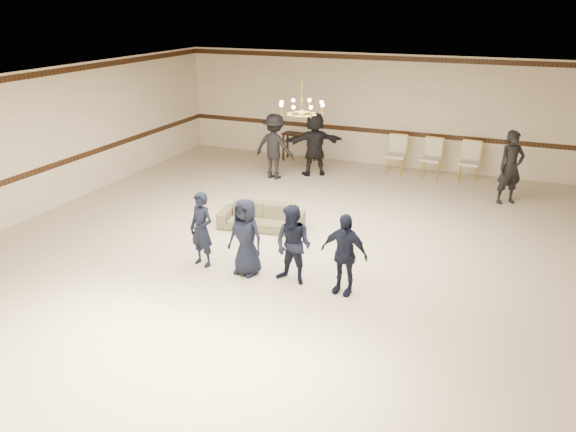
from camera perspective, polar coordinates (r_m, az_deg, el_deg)
name	(u,v)px	position (r m, az deg, el deg)	size (l,w,h in m)	color
room	(281,176)	(10.22, -0.69, 4.15)	(12.01, 14.01, 3.21)	beige
chair_rail	(375,131)	(16.81, 8.89, 8.58)	(12.00, 0.02, 0.14)	#351F0F
crown_molding	(379,58)	(16.49, 9.31, 15.65)	(12.00, 0.02, 0.14)	#351F0F
chandelier	(302,97)	(10.84, 1.42, 12.05)	(0.94, 0.94, 0.89)	#B38D39
boy_a	(202,230)	(10.26, -8.81, -1.37)	(0.51, 0.34, 1.40)	black
boy_b	(246,237)	(9.85, -4.32, -2.16)	(0.69, 0.45, 1.40)	black
boy_c	(293,245)	(9.50, 0.54, -3.00)	(0.68, 0.53, 1.40)	black
boy_d	(344,254)	(9.23, 5.73, -3.86)	(0.82, 0.34, 1.40)	black
settee	(261,217)	(11.96, -2.74, -0.07)	(1.80, 0.71, 0.53)	#6B6347
adult_left	(275,147)	(15.25, -1.39, 7.10)	(1.14, 0.66, 1.77)	black
adult_mid	(315,144)	(15.56, 2.73, 7.36)	(1.64, 0.52, 1.77)	black
adult_right	(511,168)	(14.30, 21.77, 4.62)	(0.65, 0.42, 1.77)	black
banquet_chair_left	(396,155)	(16.05, 10.93, 6.13)	(0.51, 0.51, 1.06)	beige
banquet_chair_mid	(432,159)	(15.89, 14.46, 5.69)	(0.51, 0.51, 1.06)	beige
banquet_chair_right	(470,162)	(15.79, 18.05, 5.22)	(0.51, 0.51, 1.06)	beige
console_table	(299,147)	(17.09, 1.13, 7.05)	(1.01, 0.43, 0.85)	black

